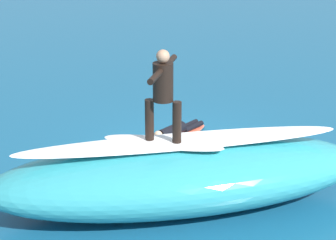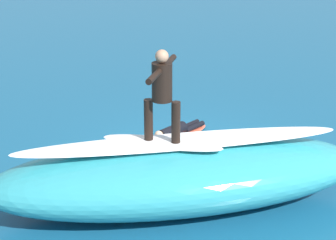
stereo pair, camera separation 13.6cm
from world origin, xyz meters
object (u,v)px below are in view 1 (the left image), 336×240
Objects in this scene: surfboard_riding at (163,143)px; surfboard_paddling at (172,139)px; surfer_riding at (163,89)px; surfer_paddling at (175,130)px.

surfboard_paddling is at bearing -78.43° from surfboard_riding.
surfboard_riding is at bearing 0.00° from surfer_riding.
surfboard_riding is at bearing 37.33° from surfboard_paddling.
surfboard_paddling is (0.04, -3.34, -1.30)m from surfboard_riding.
surfer_riding reaches higher than surfer_paddling.
surfer_paddling is (-0.03, -3.44, -2.16)m from surfer_riding.
surfboard_riding is 1.04m from surfer_riding.
surfer_riding is 4.07m from surfboard_paddling.
surfer_paddling is (-0.07, -0.10, 0.18)m from surfboard_paddling.
surfboard_riding reaches higher than surfboard_paddling.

